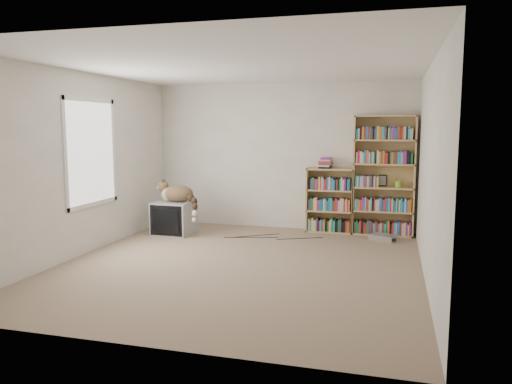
% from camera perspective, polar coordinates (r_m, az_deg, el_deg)
% --- Properties ---
extents(floor, '(4.50, 5.00, 0.01)m').
position_cam_1_polar(floor, '(6.46, -1.86, -8.33)').
color(floor, gray).
rests_on(floor, ground).
extents(wall_back, '(4.50, 0.02, 2.50)m').
position_cam_1_polar(wall_back, '(8.65, 3.02, 4.08)').
color(wall_back, white).
rests_on(wall_back, floor).
extents(wall_front, '(4.50, 0.02, 2.50)m').
position_cam_1_polar(wall_front, '(3.93, -12.78, -0.11)').
color(wall_front, white).
rests_on(wall_front, floor).
extents(wall_left, '(0.02, 5.00, 2.50)m').
position_cam_1_polar(wall_left, '(7.23, -19.22, 3.02)').
color(wall_left, white).
rests_on(wall_left, floor).
extents(wall_right, '(0.02, 5.00, 2.50)m').
position_cam_1_polar(wall_right, '(5.97, 19.19, 2.18)').
color(wall_right, white).
rests_on(wall_right, floor).
extents(ceiling, '(4.50, 5.00, 0.02)m').
position_cam_1_polar(ceiling, '(6.26, -1.96, 14.27)').
color(ceiling, white).
rests_on(ceiling, wall_back).
extents(window, '(0.02, 1.22, 1.52)m').
position_cam_1_polar(window, '(7.38, -18.32, 4.31)').
color(window, white).
rests_on(window, wall_left).
extents(crt_tv, '(0.63, 0.58, 0.53)m').
position_cam_1_polar(crt_tv, '(8.35, -9.36, -2.94)').
color(crt_tv, '#979799').
rests_on(crt_tv, floor).
extents(cat, '(0.80, 0.55, 0.61)m').
position_cam_1_polar(cat, '(8.23, -8.66, -0.46)').
color(cat, '#372316').
rests_on(cat, crt_tv).
extents(bookcase_tall, '(0.97, 0.30, 1.94)m').
position_cam_1_polar(bookcase_tall, '(8.34, 14.38, 1.44)').
color(bookcase_tall, '#AA8055').
rests_on(bookcase_tall, floor).
extents(bookcase_short, '(0.78, 0.30, 1.07)m').
position_cam_1_polar(bookcase_short, '(8.45, 8.46, -1.22)').
color(bookcase_short, '#AA8055').
rests_on(bookcase_short, floor).
extents(book_stack, '(0.21, 0.28, 0.18)m').
position_cam_1_polar(book_stack, '(8.40, 7.93, 3.32)').
color(book_stack, red).
rests_on(book_stack, bookcase_short).
extents(green_mug, '(0.10, 0.10, 0.11)m').
position_cam_1_polar(green_mug, '(8.33, 15.94, 0.88)').
color(green_mug, '#8AC939').
rests_on(green_mug, bookcase_tall).
extents(framed_print, '(0.14, 0.05, 0.19)m').
position_cam_1_polar(framed_print, '(8.42, 14.23, 1.29)').
color(framed_print, black).
rests_on(framed_print, bookcase_tall).
extents(dvd_player, '(0.44, 0.38, 0.09)m').
position_cam_1_polar(dvd_player, '(8.08, 14.30, -5.03)').
color(dvd_player, '#AFAEB3').
rests_on(dvd_player, floor).
extents(wall_outlet, '(0.01, 0.08, 0.13)m').
position_cam_1_polar(wall_outlet, '(8.92, -12.14, -1.99)').
color(wall_outlet, silver).
rests_on(wall_outlet, wall_left).
extents(floor_cables, '(1.20, 0.70, 0.01)m').
position_cam_1_polar(floor_cables, '(7.89, 1.55, -5.38)').
color(floor_cables, black).
rests_on(floor_cables, floor).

